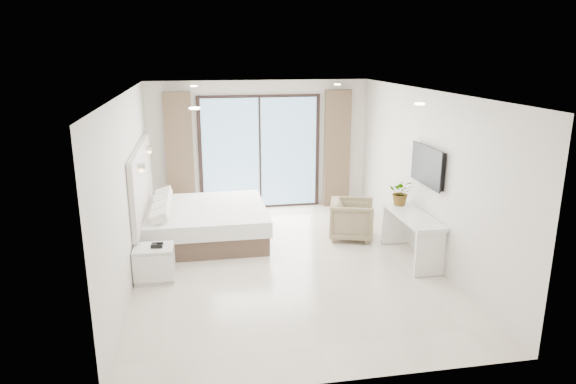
# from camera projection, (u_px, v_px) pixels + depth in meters

# --- Properties ---
(ground) EXTENTS (6.20, 6.20, 0.00)m
(ground) POSITION_uv_depth(u_px,v_px,m) (285.00, 263.00, 8.21)
(ground) COLOR beige
(ground) RESTS_ON ground
(room_shell) EXTENTS (4.62, 6.22, 2.72)m
(room_shell) POSITION_uv_depth(u_px,v_px,m) (264.00, 156.00, 8.59)
(room_shell) COLOR silver
(room_shell) RESTS_ON ground
(bed) EXTENTS (2.14, 2.04, 0.74)m
(bed) POSITION_uv_depth(u_px,v_px,m) (204.00, 223.00, 9.15)
(bed) COLOR brown
(bed) RESTS_ON ground
(nightstand) EXTENTS (0.57, 0.47, 0.52)m
(nightstand) POSITION_uv_depth(u_px,v_px,m) (155.00, 263.00, 7.54)
(nightstand) COLOR white
(nightstand) RESTS_ON ground
(phone) EXTENTS (0.18, 0.14, 0.05)m
(phone) POSITION_uv_depth(u_px,v_px,m) (157.00, 245.00, 7.46)
(phone) COLOR black
(phone) RESTS_ON nightstand
(console_desk) EXTENTS (0.48, 1.53, 0.77)m
(console_desk) POSITION_uv_depth(u_px,v_px,m) (412.00, 226.00, 8.23)
(console_desk) COLOR white
(console_desk) RESTS_ON ground
(plant) EXTENTS (0.53, 0.56, 0.34)m
(plant) POSITION_uv_depth(u_px,v_px,m) (401.00, 195.00, 8.60)
(plant) COLOR #33662D
(plant) RESTS_ON console_desk
(armchair) EXTENTS (0.89, 0.92, 0.77)m
(armchair) POSITION_uv_depth(u_px,v_px,m) (352.00, 218.00, 9.21)
(armchair) COLOR #9B8B65
(armchair) RESTS_ON ground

